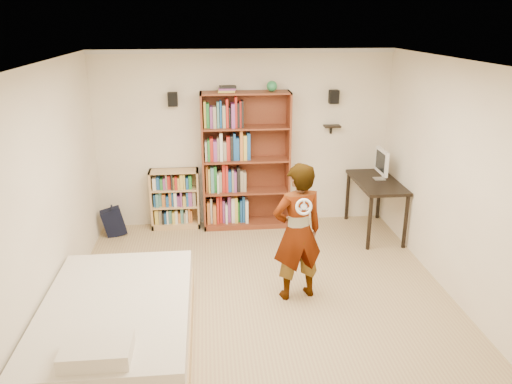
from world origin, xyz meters
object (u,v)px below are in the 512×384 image
(tall_bookshelf, at_px, (246,162))
(low_bookshelf, at_px, (175,199))
(computer_desk, at_px, (375,207))
(person, at_px, (298,232))
(daybed, at_px, (117,320))

(tall_bookshelf, bearing_deg, low_bookshelf, 177.19)
(computer_desk, xyz_separation_m, person, (-1.50, -1.71, 0.40))
(tall_bookshelf, distance_m, computer_desk, 2.07)
(daybed, height_order, person, person)
(tall_bookshelf, distance_m, person, 2.23)
(low_bookshelf, xyz_separation_m, daybed, (-0.41, -3.05, -0.14))
(tall_bookshelf, height_order, computer_desk, tall_bookshelf)
(computer_desk, relative_size, person, 0.75)
(computer_desk, distance_m, person, 2.31)
(low_bookshelf, distance_m, computer_desk, 3.07)
(person, bearing_deg, computer_desk, -144.74)
(low_bookshelf, xyz_separation_m, person, (1.52, -2.23, 0.36))
(low_bookshelf, relative_size, person, 0.57)
(tall_bookshelf, xyz_separation_m, computer_desk, (1.92, -0.47, -0.63))
(low_bookshelf, bearing_deg, person, -55.84)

